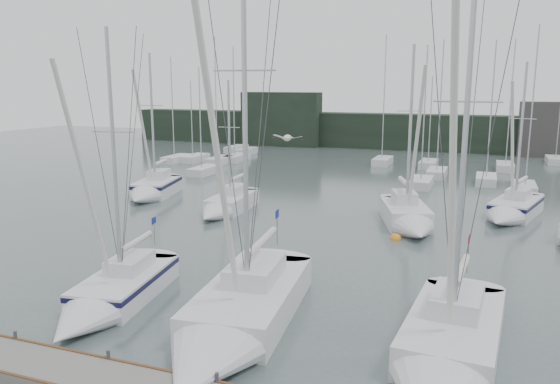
{
  "coord_description": "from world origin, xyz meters",
  "views": [
    {
      "loc": [
        9.15,
        -17.53,
        9.32
      ],
      "look_at": [
        0.63,
        5.0,
        4.51
      ],
      "focal_mm": 35.0,
      "sensor_mm": 36.0,
      "label": 1
    }
  ],
  "objects_px": {
    "sailboat_mid_c": "(409,220)",
    "sailboat_mid_d": "(511,211)",
    "sailboat_mid_a": "(151,190)",
    "buoy_a": "(269,254)",
    "sailboat_mid_b": "(225,207)",
    "sailboat_near_center": "(231,325)",
    "buoy_b": "(395,239)",
    "sailboat_near_right": "(445,358)",
    "sailboat_near_left": "(108,298)"
  },
  "relations": [
    {
      "from": "sailboat_mid_b",
      "to": "sailboat_mid_c",
      "type": "xyz_separation_m",
      "value": [
        13.12,
        0.37,
        0.11
      ]
    },
    {
      "from": "sailboat_near_center",
      "to": "sailboat_mid_b",
      "type": "relative_size",
      "value": 1.62
    },
    {
      "from": "sailboat_near_center",
      "to": "buoy_a",
      "type": "distance_m",
      "value": 10.47
    },
    {
      "from": "sailboat_near_center",
      "to": "sailboat_mid_a",
      "type": "distance_m",
      "value": 27.0
    },
    {
      "from": "buoy_a",
      "to": "buoy_b",
      "type": "distance_m",
      "value": 8.22
    },
    {
      "from": "sailboat_mid_a",
      "to": "buoy_a",
      "type": "height_order",
      "value": "sailboat_mid_a"
    },
    {
      "from": "sailboat_near_right",
      "to": "buoy_a",
      "type": "bearing_deg",
      "value": 139.88
    },
    {
      "from": "sailboat_near_left",
      "to": "sailboat_mid_b",
      "type": "relative_size",
      "value": 1.21
    },
    {
      "from": "sailboat_mid_a",
      "to": "sailboat_mid_b",
      "type": "xyz_separation_m",
      "value": [
        8.16,
        -2.88,
        -0.13
      ]
    },
    {
      "from": "buoy_a",
      "to": "sailboat_near_left",
      "type": "bearing_deg",
      "value": -109.95
    },
    {
      "from": "sailboat_mid_a",
      "to": "buoy_b",
      "type": "bearing_deg",
      "value": -26.69
    },
    {
      "from": "sailboat_near_center",
      "to": "sailboat_mid_d",
      "type": "distance_m",
      "value": 25.57
    },
    {
      "from": "buoy_b",
      "to": "sailboat_mid_a",
      "type": "bearing_deg",
      "value": 166.23
    },
    {
      "from": "sailboat_near_left",
      "to": "sailboat_mid_a",
      "type": "height_order",
      "value": "sailboat_mid_a"
    },
    {
      "from": "sailboat_near_left",
      "to": "buoy_b",
      "type": "distance_m",
      "value": 17.75
    },
    {
      "from": "sailboat_near_center",
      "to": "sailboat_mid_b",
      "type": "bearing_deg",
      "value": 110.76
    },
    {
      "from": "sailboat_near_center",
      "to": "buoy_a",
      "type": "relative_size",
      "value": 27.51
    },
    {
      "from": "sailboat_mid_d",
      "to": "buoy_a",
      "type": "relative_size",
      "value": 19.13
    },
    {
      "from": "sailboat_near_right",
      "to": "buoy_a",
      "type": "relative_size",
      "value": 24.45
    },
    {
      "from": "sailboat_near_right",
      "to": "sailboat_mid_c",
      "type": "bearing_deg",
      "value": 105.21
    },
    {
      "from": "sailboat_near_center",
      "to": "buoy_a",
      "type": "bearing_deg",
      "value": 97.89
    },
    {
      "from": "sailboat_mid_a",
      "to": "sailboat_near_left",
      "type": "bearing_deg",
      "value": -73.55
    },
    {
      "from": "sailboat_mid_b",
      "to": "sailboat_mid_d",
      "type": "xyz_separation_m",
      "value": [
        19.39,
        5.57,
        0.07
      ]
    },
    {
      "from": "sailboat_near_center",
      "to": "buoy_b",
      "type": "height_order",
      "value": "sailboat_near_center"
    },
    {
      "from": "sailboat_mid_c",
      "to": "buoy_b",
      "type": "bearing_deg",
      "value": -118.01
    },
    {
      "from": "sailboat_near_center",
      "to": "sailboat_mid_a",
      "type": "xyz_separation_m",
      "value": [
        -17.29,
        20.74,
        0.05
      ]
    },
    {
      "from": "sailboat_mid_b",
      "to": "buoy_b",
      "type": "distance_m",
      "value": 12.88
    },
    {
      "from": "buoy_b",
      "to": "sailboat_mid_d",
      "type": "bearing_deg",
      "value": 49.28
    },
    {
      "from": "sailboat_near_right",
      "to": "sailboat_mid_c",
      "type": "relative_size",
      "value": 1.18
    },
    {
      "from": "sailboat_mid_c",
      "to": "sailboat_mid_d",
      "type": "xyz_separation_m",
      "value": [
        6.27,
        5.19,
        -0.04
      ]
    },
    {
      "from": "sailboat_mid_c",
      "to": "sailboat_mid_d",
      "type": "bearing_deg",
      "value": 21.34
    },
    {
      "from": "buoy_a",
      "to": "buoy_b",
      "type": "relative_size",
      "value": 0.88
    },
    {
      "from": "sailboat_mid_c",
      "to": "buoy_a",
      "type": "xyz_separation_m",
      "value": [
        -6.56,
        -8.1,
        -0.64
      ]
    },
    {
      "from": "sailboat_near_center",
      "to": "sailboat_near_right",
      "type": "distance_m",
      "value": 7.54
    },
    {
      "from": "sailboat_mid_a",
      "to": "sailboat_near_center",
      "type": "bearing_deg",
      "value": -63.09
    },
    {
      "from": "sailboat_near_right",
      "to": "buoy_b",
      "type": "relative_size",
      "value": 21.49
    },
    {
      "from": "sailboat_mid_a",
      "to": "buoy_a",
      "type": "distance_m",
      "value": 18.15
    },
    {
      "from": "sailboat_mid_b",
      "to": "sailboat_mid_c",
      "type": "distance_m",
      "value": 13.13
    },
    {
      "from": "sailboat_mid_c",
      "to": "sailboat_near_center",
      "type": "bearing_deg",
      "value": -120.65
    },
    {
      "from": "sailboat_mid_b",
      "to": "buoy_a",
      "type": "bearing_deg",
      "value": -52.65
    },
    {
      "from": "sailboat_mid_c",
      "to": "sailboat_mid_b",
      "type": "bearing_deg",
      "value": 163.32
    },
    {
      "from": "sailboat_near_left",
      "to": "sailboat_near_center",
      "type": "xyz_separation_m",
      "value": [
        6.0,
        -0.67,
        0.07
      ]
    },
    {
      "from": "sailboat_mid_a",
      "to": "sailboat_mid_c",
      "type": "relative_size",
      "value": 1.0
    },
    {
      "from": "sailboat_mid_d",
      "to": "buoy_a",
      "type": "distance_m",
      "value": 18.48
    },
    {
      "from": "sailboat_mid_d",
      "to": "sailboat_mid_c",
      "type": "bearing_deg",
      "value": -124.56
    },
    {
      "from": "sailboat_near_right",
      "to": "sailboat_mid_b",
      "type": "xyz_separation_m",
      "value": [
        -16.67,
        17.52,
        -0.05
      ]
    },
    {
      "from": "sailboat_mid_d",
      "to": "sailboat_near_right",
      "type": "bearing_deg",
      "value": -80.93
    },
    {
      "from": "buoy_a",
      "to": "sailboat_mid_c",
      "type": "bearing_deg",
      "value": 51.01
    },
    {
      "from": "sailboat_mid_b",
      "to": "buoy_b",
      "type": "height_order",
      "value": "sailboat_mid_b"
    },
    {
      "from": "sailboat_mid_a",
      "to": "sailboat_mid_c",
      "type": "xyz_separation_m",
      "value": [
        21.28,
        -2.5,
        -0.02
      ]
    }
  ]
}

